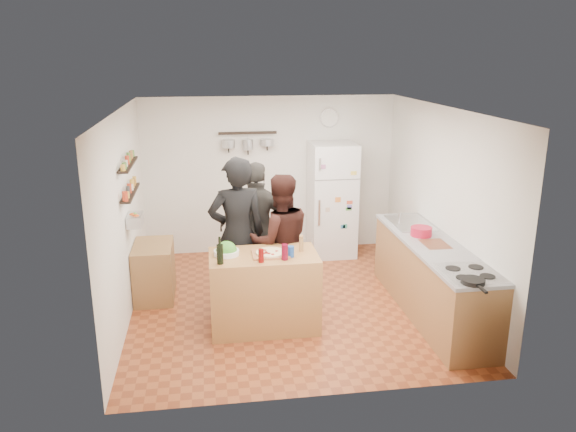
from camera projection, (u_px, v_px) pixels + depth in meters
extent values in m
plane|color=brown|center=(289.00, 302.00, 7.34)|extent=(4.20, 4.20, 0.00)
plane|color=white|center=(289.00, 109.00, 6.64)|extent=(4.20, 4.20, 0.00)
plane|color=silver|center=(270.00, 175.00, 8.98)|extent=(4.00, 0.00, 4.00)
plane|color=silver|center=(124.00, 217.00, 6.71)|extent=(0.00, 4.20, 4.20)
plane|color=silver|center=(442.00, 204.00, 7.27)|extent=(0.00, 4.20, 4.20)
cube|color=#A2733B|center=(264.00, 291.00, 6.58)|extent=(1.25, 0.72, 0.91)
cube|color=#955A36|center=(271.00, 254.00, 6.44)|extent=(0.42, 0.34, 0.02)
cylinder|color=tan|center=(271.00, 252.00, 6.44)|extent=(0.34, 0.34, 0.02)
cylinder|color=white|center=(227.00, 252.00, 6.43)|extent=(0.29, 0.29, 0.06)
cylinder|color=black|center=(220.00, 254.00, 6.14)|extent=(0.07, 0.07, 0.22)
cylinder|color=#610808|center=(261.00, 256.00, 6.20)|extent=(0.06, 0.06, 0.15)
cylinder|color=#570719|center=(285.00, 252.00, 6.27)|extent=(0.07, 0.07, 0.18)
cylinder|color=olive|center=(301.00, 245.00, 6.54)|extent=(0.05, 0.05, 0.16)
cylinder|color=navy|center=(291.00, 252.00, 6.36)|extent=(0.08, 0.08, 0.13)
imported|color=black|center=(237.00, 235.00, 6.93)|extent=(0.77, 0.56, 1.96)
imported|color=black|center=(280.00, 242.00, 7.04)|extent=(0.90, 0.73, 1.73)
imported|color=#2A2725|center=(258.00, 228.00, 7.49)|extent=(1.12, 0.71, 1.78)
cube|color=#9E7042|center=(432.00, 279.00, 6.93)|extent=(0.63, 2.63, 0.90)
cube|color=white|center=(470.00, 274.00, 5.90)|extent=(0.60, 0.62, 0.02)
cylinder|color=black|center=(473.00, 281.00, 5.62)|extent=(0.24, 0.24, 0.05)
cube|color=silver|center=(410.00, 223.00, 7.61)|extent=(0.50, 0.80, 0.03)
cube|color=brown|center=(435.00, 245.00, 6.78)|extent=(0.30, 0.40, 0.02)
cylinder|color=#B31430|center=(421.00, 231.00, 7.07)|extent=(0.27, 0.27, 0.11)
cube|color=white|center=(332.00, 200.00, 8.88)|extent=(0.70, 0.68, 1.80)
cylinder|color=silver|center=(329.00, 118.00, 8.84)|extent=(0.30, 0.03, 0.30)
cube|color=black|center=(130.00, 193.00, 6.84)|extent=(0.12, 1.00, 0.02)
cube|color=black|center=(128.00, 164.00, 6.74)|extent=(0.12, 1.00, 0.02)
cube|color=silver|center=(135.00, 220.00, 6.94)|extent=(0.18, 0.35, 0.14)
cube|color=olive|center=(154.00, 271.00, 7.42)|extent=(0.50, 0.80, 0.73)
cube|color=black|center=(248.00, 133.00, 8.64)|extent=(0.90, 0.04, 0.04)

